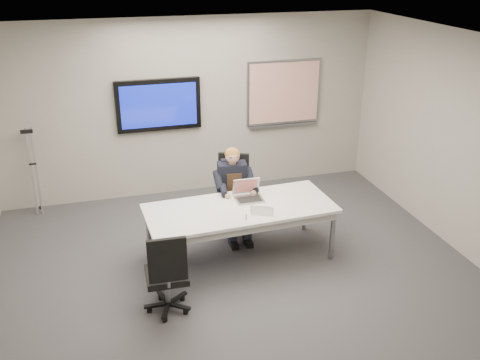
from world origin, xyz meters
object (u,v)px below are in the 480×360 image
object	(u,v)px
seated_person	(235,203)
laptop	(248,194)
office_chair_far	(232,207)
conference_table	(240,213)
office_chair_near	(168,287)

from	to	relation	value
seated_person	laptop	bearing A→B (deg)	-70.47
office_chair_far	conference_table	bearing A→B (deg)	-74.90
conference_table	office_chair_near	size ratio (longest dim) A/B	2.37
conference_table	seated_person	world-z (taller)	seated_person
seated_person	office_chair_far	bearing A→B (deg)	92.49
conference_table	laptop	xyz separation A→B (m)	(0.17, 0.22, 0.15)
conference_table	office_chair_far	bearing A→B (deg)	79.22
office_chair_far	seated_person	bearing A→B (deg)	-71.40
office_chair_far	seated_person	distance (m)	0.30
office_chair_near	seated_person	distance (m)	1.86
seated_person	laptop	world-z (taller)	seated_person
office_chair_near	laptop	xyz separation A→B (m)	(1.24, 1.10, 0.47)
conference_table	seated_person	size ratio (longest dim) A/B	1.91
office_chair_far	laptop	xyz separation A→B (m)	(0.06, -0.58, 0.45)
laptop	conference_table	bearing A→B (deg)	-127.06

